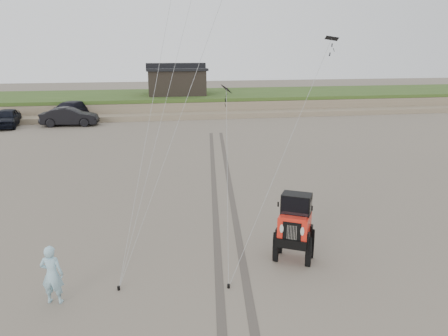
# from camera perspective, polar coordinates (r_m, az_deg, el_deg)

# --- Properties ---
(ground) EXTENTS (160.00, 160.00, 0.00)m
(ground) POSITION_cam_1_polar(r_m,az_deg,el_deg) (13.40, -2.73, -14.47)
(ground) COLOR #6B6054
(ground) RESTS_ON ground
(dune_ridge) EXTENTS (160.00, 14.25, 1.73)m
(dune_ridge) POSITION_cam_1_polar(r_m,az_deg,el_deg) (49.39, -8.57, 8.47)
(dune_ridge) COLOR #7A6B54
(dune_ridge) RESTS_ON ground
(cabin) EXTENTS (6.40, 5.40, 3.35)m
(cabin) POSITION_cam_1_polar(r_m,az_deg,el_deg) (48.76, -6.27, 11.32)
(cabin) COLOR black
(cabin) RESTS_ON dune_ridge
(truck_a) EXTENTS (2.21, 4.77, 1.58)m
(truck_a) POSITION_cam_1_polar(r_m,az_deg,el_deg) (42.48, -26.52, 5.87)
(truck_a) COLOR black
(truck_a) RESTS_ON ground
(truck_b) EXTENTS (5.01, 2.07, 1.61)m
(truck_b) POSITION_cam_1_polar(r_m,az_deg,el_deg) (41.01, -19.53, 6.34)
(truck_b) COLOR black
(truck_b) RESTS_ON ground
(truck_c) EXTENTS (4.97, 6.59, 1.78)m
(truck_c) POSITION_cam_1_polar(r_m,az_deg,el_deg) (43.81, -19.52, 6.98)
(truck_c) COLOR black
(truck_c) RESTS_ON ground
(jeep) EXTENTS (4.12, 5.15, 1.77)m
(jeep) POSITION_cam_1_polar(r_m,az_deg,el_deg) (14.33, 9.15, -8.60)
(jeep) COLOR red
(jeep) RESTS_ON ground
(man) EXTENTS (0.68, 0.51, 1.67)m
(man) POSITION_cam_1_polar(r_m,az_deg,el_deg) (12.83, -21.55, -12.82)
(man) COLOR #84C1CC
(man) RESTS_ON ground
(stake_main) EXTENTS (0.08, 0.08, 0.12)m
(stake_main) POSITION_cam_1_polar(r_m,az_deg,el_deg) (13.25, -13.60, -15.01)
(stake_main) COLOR black
(stake_main) RESTS_ON ground
(stake_aux) EXTENTS (0.08, 0.08, 0.12)m
(stake_aux) POSITION_cam_1_polar(r_m,az_deg,el_deg) (12.99, 0.60, -15.17)
(stake_aux) COLOR black
(stake_aux) RESTS_ON ground
(tire_tracks) EXTENTS (5.22, 29.74, 0.01)m
(tire_tracks) POSITION_cam_1_polar(r_m,az_deg,el_deg) (20.92, -0.19, -3.16)
(tire_tracks) COLOR #4C443D
(tire_tracks) RESTS_ON ground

